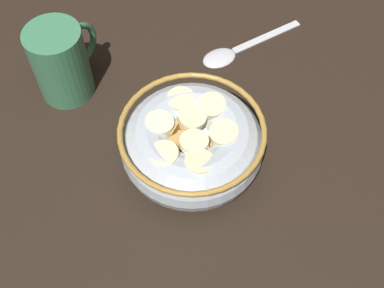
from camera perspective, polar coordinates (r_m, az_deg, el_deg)
The scene contains 4 objects.
ground_plane at distance 56.42cm, azimuth 0.00°, elevation -2.22°, with size 114.49×114.49×2.00cm, color black.
cereal_bowl at distance 52.79cm, azimuth 0.01°, elevation 0.19°, with size 15.64×15.64×6.29cm.
spoon at distance 65.55cm, azimuth 4.61°, elevation 10.75°, with size 14.52×8.51×0.80cm.
coffee_mug at distance 59.99cm, azimuth -14.97°, elevation 9.18°, with size 9.61×6.56×9.47cm.
Camera 1 is at (-24.21, -16.02, 47.37)cm, focal length 45.80 mm.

